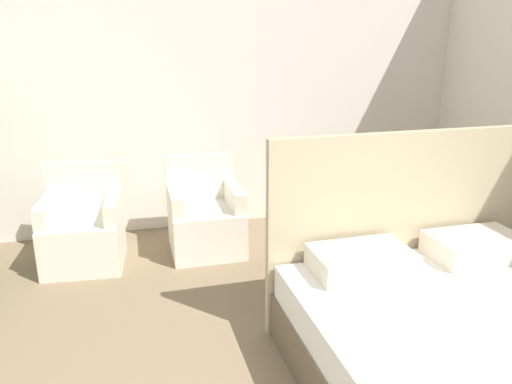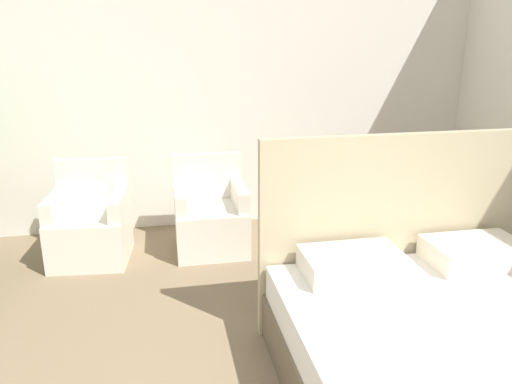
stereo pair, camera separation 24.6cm
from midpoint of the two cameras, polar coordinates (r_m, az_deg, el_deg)
The scene contains 4 objects.
wall_back at distance 4.79m, azimuth -7.01°, elevation 12.85°, with size 10.00×0.06×2.90m.
bed at distance 2.82m, azimuth 26.78°, elevation -18.01°, with size 1.80×2.11×1.27m.
armchair_near_window_left at distance 4.40m, azimuth -16.88°, elevation -4.11°, with size 0.67×0.65×0.82m.
armchair_near_window_right at distance 4.41m, azimuth -3.59°, elevation -3.32°, with size 0.62×0.60×0.82m.
Camera 2 is at (-0.24, -0.60, 1.84)m, focal length 35.00 mm.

